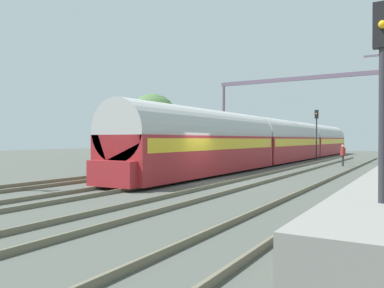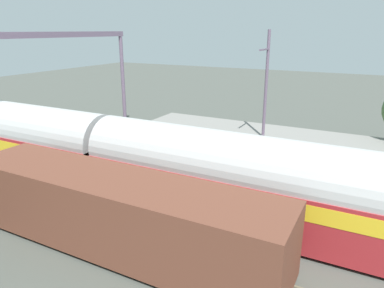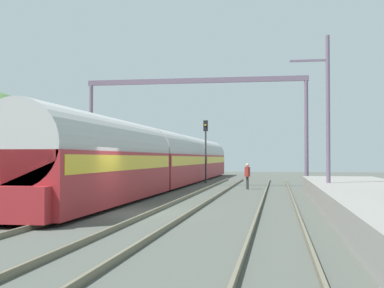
# 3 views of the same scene
# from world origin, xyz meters

# --- Properties ---
(ground) EXTENTS (120.00, 120.00, 0.00)m
(ground) POSITION_xyz_m (0.00, 0.00, 0.00)
(ground) COLOR #4B4F48
(track_far_west) EXTENTS (1.52, 60.00, 0.16)m
(track_far_west) POSITION_xyz_m (-5.86, 0.00, 0.08)
(track_far_west) COLOR #66604C
(track_far_west) RESTS_ON ground
(track_west) EXTENTS (1.51, 60.00, 0.16)m
(track_west) POSITION_xyz_m (-1.95, 0.00, 0.08)
(track_west) COLOR #66604C
(track_west) RESTS_ON ground
(track_east) EXTENTS (1.51, 60.00, 0.16)m
(track_east) POSITION_xyz_m (1.95, 0.00, 0.08)
(track_east) COLOR #66604C
(track_east) RESTS_ON ground
(track_far_east) EXTENTS (1.52, 60.00, 0.16)m
(track_far_east) POSITION_xyz_m (5.86, 0.00, 0.08)
(track_far_east) COLOR #66604C
(track_far_east) RESTS_ON ground
(passenger_train) EXTENTS (2.93, 49.20, 3.82)m
(passenger_train) POSITION_xyz_m (-1.95, 19.69, 1.97)
(passenger_train) COLOR maroon
(passenger_train) RESTS_ON ground
(freight_car) EXTENTS (2.80, 13.00, 2.70)m
(freight_car) POSITION_xyz_m (-5.86, 7.79, 1.47)
(freight_car) COLOR brown
(freight_car) RESTS_ON ground
(person_crossing) EXTENTS (0.36, 0.46, 1.73)m
(person_crossing) POSITION_xyz_m (3.88, 15.81, 1.03)
(person_crossing) COLOR #363636
(person_crossing) RESTS_ON ground
(railway_signal_near) EXTENTS (0.36, 0.30, 4.86)m
(railway_signal_near) POSITION_xyz_m (8.55, -8.60, 3.12)
(railway_signal_near) COLOR #2D2D33
(railway_signal_near) RESTS_ON ground
(railway_signal_far) EXTENTS (0.36, 0.30, 5.22)m
(railway_signal_far) POSITION_xyz_m (-0.04, 23.99, 3.33)
(railway_signal_far) COLOR #2D2D33
(railway_signal_far) RESTS_ON ground
(catenary_gantry) EXTENTS (16.12, 0.28, 7.86)m
(catenary_gantry) POSITION_xyz_m (0.00, 18.08, 5.88)
(catenary_gantry) COLOR slate
(catenary_gantry) RESTS_ON ground
(tree_west_background) EXTENTS (4.54, 4.54, 6.46)m
(tree_west_background) POSITION_xyz_m (-12.49, 12.37, 4.18)
(tree_west_background) COLOR #4C3826
(tree_west_background) RESTS_ON ground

